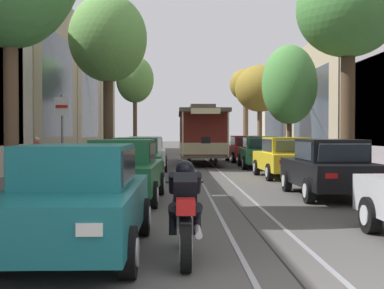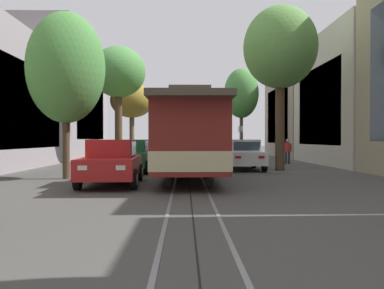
% 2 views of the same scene
% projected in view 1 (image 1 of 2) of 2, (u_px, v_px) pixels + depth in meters
% --- Properties ---
extents(ground_plane, '(160.00, 160.00, 0.00)m').
position_uv_depth(ground_plane, '(203.00, 166.00, 27.64)').
color(ground_plane, '#4C4947').
extents(trolley_track_rails, '(1.14, 64.55, 0.01)m').
position_uv_depth(trolley_track_rails, '(200.00, 162.00, 31.30)').
color(trolley_track_rails, gray).
rests_on(trolley_track_rails, ground).
extents(building_facade_left, '(5.88, 56.25, 10.92)m').
position_uv_depth(building_facade_left, '(17.00, 83.00, 31.36)').
color(building_facade_left, gray).
rests_on(building_facade_left, ground).
extents(parked_car_teal_near_left, '(2.02, 4.37, 1.58)m').
position_uv_depth(parked_car_teal_near_left, '(77.00, 198.00, 7.62)').
color(parked_car_teal_near_left, '#196B70').
rests_on(parked_car_teal_near_left, ground).
extents(parked_car_green_second_left, '(2.10, 4.40, 1.58)m').
position_uv_depth(parked_car_green_second_left, '(123.00, 170.00, 13.48)').
color(parked_car_green_second_left, '#1E6038').
rests_on(parked_car_green_second_left, ground).
extents(parked_car_green_mid_left, '(2.06, 4.39, 1.58)m').
position_uv_depth(parked_car_green_mid_left, '(137.00, 159.00, 19.11)').
color(parked_car_green_mid_left, '#1E6038').
rests_on(parked_car_green_mid_left, ground).
extents(parked_car_white_fourth_left, '(2.08, 4.40, 1.58)m').
position_uv_depth(parked_car_white_fourth_left, '(146.00, 153.00, 24.53)').
color(parked_car_white_fourth_left, silver).
rests_on(parked_car_white_fourth_left, ground).
extents(parked_car_black_second_right, '(2.01, 4.37, 1.58)m').
position_uv_depth(parked_car_black_second_right, '(329.00, 168.00, 14.30)').
color(parked_car_black_second_right, black).
rests_on(parked_car_black_second_right, ground).
extents(parked_car_yellow_mid_right, '(2.07, 4.39, 1.58)m').
position_uv_depth(parked_car_yellow_mid_right, '(285.00, 157.00, 20.36)').
color(parked_car_yellow_mid_right, gold).
rests_on(parked_car_yellow_mid_right, ground).
extents(parked_car_green_fourth_right, '(2.10, 4.40, 1.58)m').
position_uv_depth(parked_car_green_fourth_right, '(260.00, 152.00, 26.21)').
color(parked_car_green_fourth_right, '#1E6038').
rests_on(parked_car_green_fourth_right, ground).
extents(parked_car_red_fifth_right, '(2.13, 4.42, 1.58)m').
position_uv_depth(parked_car_red_fifth_right, '(245.00, 149.00, 31.63)').
color(parked_car_red_fifth_right, red).
rests_on(parked_car_red_fifth_right, ground).
extents(street_tree_kerb_left_second, '(3.72, 4.00, 8.36)m').
position_uv_depth(street_tree_kerb_left_second, '(108.00, 39.00, 24.96)').
color(street_tree_kerb_left_second, '#4C3826').
rests_on(street_tree_kerb_left_second, ground).
extents(street_tree_kerb_left_mid, '(3.00, 2.59, 7.88)m').
position_uv_depth(street_tree_kerb_left_mid, '(135.00, 80.00, 41.76)').
color(street_tree_kerb_left_mid, brown).
rests_on(street_tree_kerb_left_mid, ground).
extents(street_tree_kerb_right_second, '(3.65, 3.71, 7.85)m').
position_uv_depth(street_tree_kerb_right_second, '(348.00, 11.00, 18.46)').
color(street_tree_kerb_right_second, '#4C3826').
rests_on(street_tree_kerb_right_second, ground).
extents(street_tree_kerb_right_mid, '(3.13, 2.76, 6.70)m').
position_uv_depth(street_tree_kerb_right_mid, '(290.00, 85.00, 29.45)').
color(street_tree_kerb_right_mid, '#4C3826').
rests_on(street_tree_kerb_right_mid, ground).
extents(street_tree_kerb_right_fourth, '(3.73, 3.72, 6.85)m').
position_uv_depth(street_tree_kerb_right_fourth, '(260.00, 89.00, 39.39)').
color(street_tree_kerb_right_fourth, brown).
rests_on(street_tree_kerb_right_fourth, ground).
extents(street_tree_kerb_right_far, '(2.90, 2.61, 7.55)m').
position_uv_depth(street_tree_kerb_right_far, '(246.00, 87.00, 47.33)').
color(street_tree_kerb_right_far, brown).
rests_on(street_tree_kerb_right_far, ground).
extents(cable_car_trolley, '(2.57, 9.14, 3.28)m').
position_uv_depth(cable_car_trolley, '(201.00, 134.00, 30.31)').
color(cable_car_trolley, maroon).
rests_on(cable_car_trolley, ground).
extents(motorcycle_with_rider, '(0.56, 1.99, 1.37)m').
position_uv_depth(motorcycle_with_rider, '(185.00, 213.00, 7.27)').
color(motorcycle_with_rider, black).
rests_on(motorcycle_with_rider, ground).
extents(pedestrian_on_left_pavement, '(0.55, 0.39, 1.61)m').
position_uv_depth(pedestrian_on_left_pavement, '(37.00, 156.00, 19.26)').
color(pedestrian_on_left_pavement, '#282D38').
rests_on(pedestrian_on_left_pavement, ground).
extents(street_sign_post, '(0.36, 0.07, 2.72)m').
position_uv_depth(street_sign_post, '(62.00, 135.00, 13.29)').
color(street_sign_post, slate).
rests_on(street_sign_post, ground).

